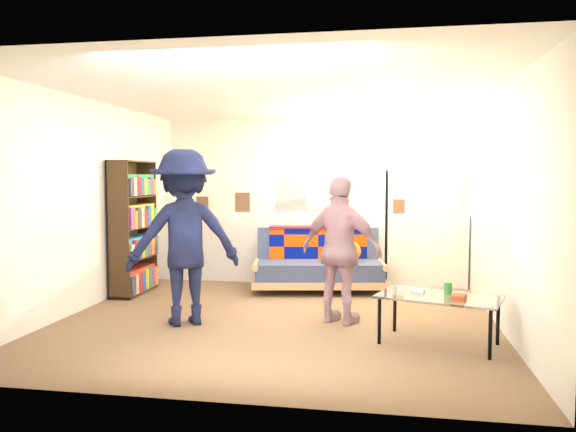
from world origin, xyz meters
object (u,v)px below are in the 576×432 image
object	(u,v)px
floor_lamp	(388,201)
bookshelf	(133,232)
coffee_table	(440,299)
person_left	(184,237)
futon_sofa	(320,265)
person_right	(341,250)

from	to	relation	value
floor_lamp	bookshelf	bearing A→B (deg)	-166.93
coffee_table	floor_lamp	bearing A→B (deg)	100.92
person_left	futon_sofa	bearing A→B (deg)	-151.09
coffee_table	floor_lamp	xyz separation A→B (m)	(-0.46, 2.37, 0.78)
futon_sofa	person_left	world-z (taller)	person_left
coffee_table	person_right	size ratio (longest dim) A/B	0.78
futon_sofa	bookshelf	distance (m)	2.46
bookshelf	coffee_table	xyz separation A→B (m)	(3.69, -1.62, -0.38)
coffee_table	futon_sofa	bearing A→B (deg)	121.16
person_right	futon_sofa	bearing A→B (deg)	-52.24
coffee_table	person_left	bearing A→B (deg)	172.99
futon_sofa	person_right	bearing A→B (deg)	-76.01
bookshelf	floor_lamp	distance (m)	3.34
futon_sofa	coffee_table	distance (m)	2.58
bookshelf	floor_lamp	xyz separation A→B (m)	(3.23, 0.75, 0.39)
coffee_table	floor_lamp	world-z (taller)	floor_lamp
floor_lamp	person_left	distance (m)	2.93
bookshelf	person_left	world-z (taller)	person_left
futon_sofa	person_left	xyz separation A→B (m)	(-1.17, -1.90, 0.55)
futon_sofa	coffee_table	xyz separation A→B (m)	(1.33, -2.21, 0.07)
futon_sofa	person_right	world-z (taller)	person_right
futon_sofa	person_left	size ratio (longest dim) A/B	1.03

